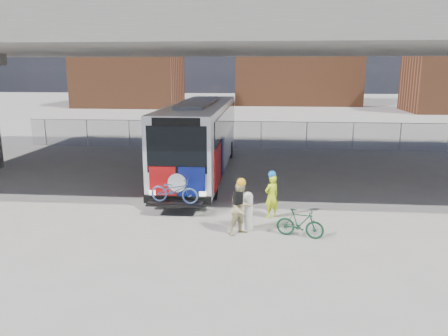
# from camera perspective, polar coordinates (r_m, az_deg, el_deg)

# --- Properties ---
(ground) EXTENTS (160.00, 160.00, 0.00)m
(ground) POSITION_cam_1_polar(r_m,az_deg,el_deg) (17.76, 1.25, -4.28)
(ground) COLOR #9E9991
(ground) RESTS_ON ground
(bus) EXTENTS (2.67, 13.00, 3.69)m
(bus) POSITION_cam_1_polar(r_m,az_deg,el_deg) (21.94, -3.12, 4.64)
(bus) COLOR silver
(bus) RESTS_ON ground
(overpass) EXTENTS (40.00, 16.00, 7.95)m
(overpass) POSITION_cam_1_polar(r_m,az_deg,el_deg) (21.01, 2.13, 16.41)
(overpass) COLOR #605E59
(overpass) RESTS_ON ground
(chainlink_fence) EXTENTS (30.00, 0.06, 30.00)m
(chainlink_fence) POSITION_cam_1_polar(r_m,az_deg,el_deg) (29.21, 2.91, 5.32)
(chainlink_fence) COLOR gray
(chainlink_fence) RESTS_ON ground
(brick_buildings) EXTENTS (54.00, 22.00, 12.00)m
(brick_buildings) POSITION_cam_1_polar(r_m,az_deg,el_deg) (65.17, 5.42, 12.93)
(brick_buildings) COLOR brown
(brick_buildings) RESTS_ON ground
(smokestack) EXTENTS (2.20, 2.20, 25.00)m
(smokestack) POSITION_cam_1_polar(r_m,az_deg,el_deg) (73.44, 16.07, 18.02)
(smokestack) COLOR brown
(smokestack) RESTS_ON ground
(bollard) EXTENTS (0.34, 0.34, 1.29)m
(bollard) POSITION_cam_1_polar(r_m,az_deg,el_deg) (14.52, 3.12, -5.40)
(bollard) COLOR white
(bollard) RESTS_ON ground
(cyclist_hivis) EXTENTS (0.69, 0.65, 1.73)m
(cyclist_hivis) POSITION_cam_1_polar(r_m,az_deg,el_deg) (15.66, 6.24, -3.54)
(cyclist_hivis) COLOR #DDFF1A
(cyclist_hivis) RESTS_ON ground
(cyclist_tan) EXTENTS (1.05, 1.02, 1.87)m
(cyclist_tan) POSITION_cam_1_polar(r_m,az_deg,el_deg) (14.00, 2.24, -5.24)
(cyclist_tan) COLOR tan
(cyclist_tan) RESTS_ON ground
(bike_parked) EXTENTS (1.58, 0.84, 0.91)m
(bike_parked) POSITION_cam_1_polar(r_m,az_deg,el_deg) (14.09, 9.91, -7.14)
(bike_parked) COLOR #143F26
(bike_parked) RESTS_ON ground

